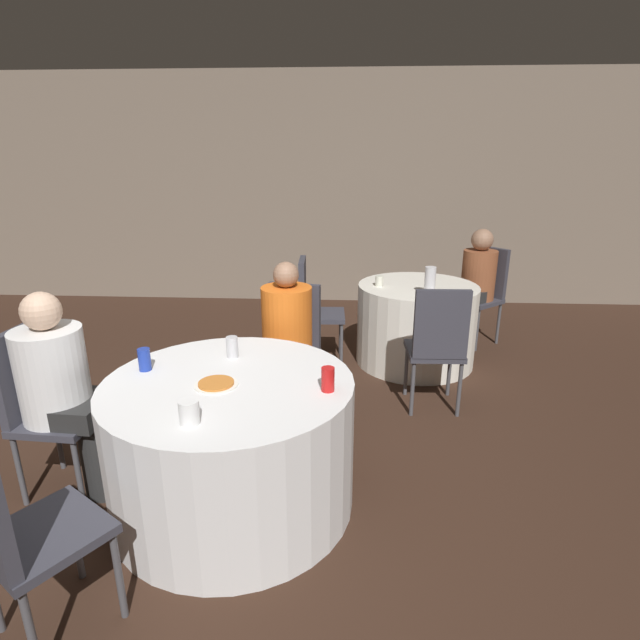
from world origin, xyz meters
name	(u,v)px	position (x,y,z in m)	size (l,w,h in m)	color
ground_plane	(199,498)	(0.00, 0.00, 0.00)	(16.00, 16.00, 0.00)	#382319
wall_back	(285,191)	(0.00, 4.11, 1.40)	(16.00, 0.06, 2.80)	#7A6B5B
table_near	(232,443)	(0.21, 0.00, 0.37)	(1.30, 1.30, 0.73)	white
table_far	(416,324)	(1.44, 2.05, 0.37)	(1.07, 1.07, 0.73)	white
chair_near_southwest	(13,522)	(-0.38, -0.88, 0.57)	(0.55, 0.55, 0.96)	#383842
chair_near_west	(40,398)	(-0.86, 0.07, 0.57)	(0.43, 0.42, 0.96)	#383842
chair_near_north	(292,339)	(0.42, 1.05, 0.57)	(0.47, 0.47, 0.96)	#383842
chair_far_south	(438,340)	(1.47, 1.10, 0.57)	(0.41, 0.41, 0.96)	#383842
chair_far_west	(312,302)	(0.49, 2.01, 0.57)	(0.42, 0.42, 0.96)	#383842
chair_far_northeast	(483,287)	(2.18, 2.65, 0.57)	(0.56, 0.56, 0.96)	#383842
person_orange_shirt	(284,344)	(0.38, 0.89, 0.60)	(0.39, 0.51, 1.16)	black
person_floral_shirt	(473,288)	(2.05, 2.55, 0.59)	(0.47, 0.46, 1.16)	#282828
person_white_shirt	(67,394)	(-0.70, 0.06, 0.61)	(0.52, 0.37, 1.17)	#282828
pizza_plate_near	(216,384)	(0.16, -0.05, 0.74)	(0.22, 0.22, 0.02)	white
soda_can_blue	(144,360)	(-0.27, 0.11, 0.79)	(0.07, 0.07, 0.12)	#1E38A5
soda_can_silver	(232,347)	(0.16, 0.32, 0.79)	(0.07, 0.07, 0.12)	silver
soda_can_red	(328,379)	(0.73, -0.08, 0.79)	(0.07, 0.07, 0.12)	red
cup_near	(189,412)	(0.14, -0.42, 0.78)	(0.09, 0.09, 0.11)	white
bottle_far	(430,281)	(1.49, 1.71, 0.85)	(0.09, 0.09, 0.24)	white
cup_far	(379,281)	(1.09, 2.00, 0.78)	(0.07, 0.07, 0.09)	silver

